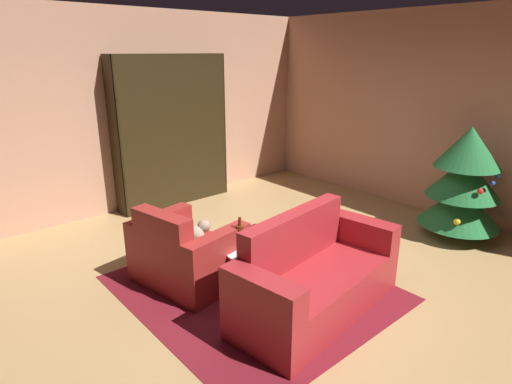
{
  "coord_description": "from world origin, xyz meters",
  "views": [
    {
      "loc": [
        2.69,
        -2.76,
        2.21
      ],
      "look_at": [
        -0.4,
        -0.08,
        0.85
      ],
      "focal_mm": 29.96,
      "sensor_mm": 36.0,
      "label": 1
    }
  ],
  "objects": [
    {
      "name": "wall_back",
      "position": [
        0.0,
        2.94,
        1.38
      ],
      "size": [
        6.1,
        0.06,
        2.76
      ],
      "primitive_type": "cube",
      "color": "tan",
      "rests_on": "ground"
    },
    {
      "name": "ground_plane",
      "position": [
        0.0,
        0.0,
        0.0
      ],
      "size": [
        7.17,
        7.17,
        0.0
      ],
      "primitive_type": "plane",
      "color": "#AA8453"
    },
    {
      "name": "book_stack_on_table",
      "position": [
        -0.1,
        -0.3,
        0.46
      ],
      "size": [
        0.2,
        0.18,
        0.1
      ],
      "color": "#D1BC51",
      "rests_on": "coffee_table"
    },
    {
      "name": "couch_red",
      "position": [
        0.51,
        -0.2,
        0.3
      ],
      "size": [
        0.92,
        1.78,
        0.86
      ],
      "color": "maroon",
      "rests_on": "ground"
    },
    {
      "name": "wall_left",
      "position": [
        -3.02,
        0.0,
        1.38
      ],
      "size": [
        0.06,
        5.95,
        2.76
      ],
      "primitive_type": "cube",
      "color": "tan",
      "rests_on": "ground"
    },
    {
      "name": "armchair_red",
      "position": [
        -0.65,
        -0.79,
        0.29
      ],
      "size": [
        1.11,
        0.94,
        0.81
      ],
      "color": "maroon",
      "rests_on": "ground"
    },
    {
      "name": "area_rug",
      "position": [
        -0.1,
        -0.38,
        0.0
      ],
      "size": [
        2.43,
        2.17,
        0.01
      ],
      "primitive_type": "cube",
      "color": "maroon",
      "rests_on": "ground"
    },
    {
      "name": "bottle_on_table",
      "position": [
        -0.22,
        -0.45,
        0.53
      ],
      "size": [
        0.08,
        0.08,
        0.32
      ],
      "color": "#62230F",
      "rests_on": "coffee_table"
    },
    {
      "name": "coffee_table",
      "position": [
        -0.11,
        -0.27,
        0.37
      ],
      "size": [
        0.75,
        0.75,
        0.41
      ],
      "color": "black",
      "rests_on": "ground"
    },
    {
      "name": "decorated_tree",
      "position": [
        0.62,
        2.34,
        0.71
      ],
      "size": [
        0.95,
        0.95,
        1.38
      ],
      "color": "brown",
      "rests_on": "ground"
    },
    {
      "name": "bookshelf_unit",
      "position": [
        -2.78,
        0.46,
        1.08
      ],
      "size": [
        0.33,
        1.73,
        2.17
      ],
      "color": "black",
      "rests_on": "ground"
    }
  ]
}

